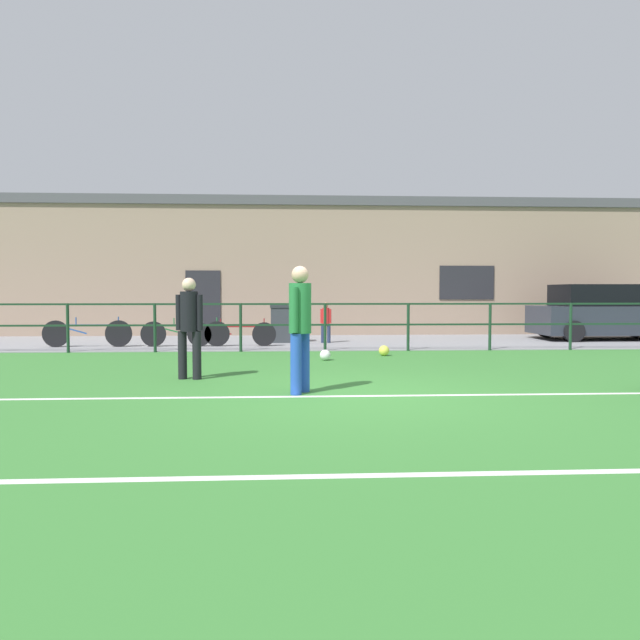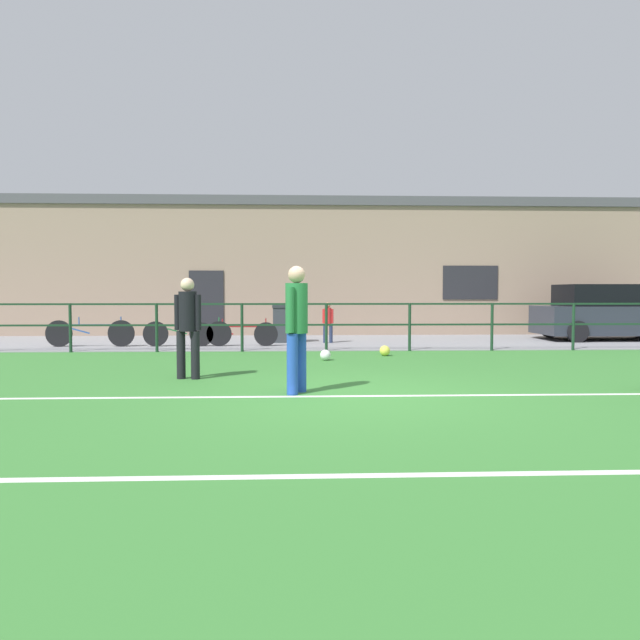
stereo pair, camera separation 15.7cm
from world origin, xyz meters
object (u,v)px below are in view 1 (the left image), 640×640
soccer_ball_match (325,355)px  trash_bin_0 (282,323)px  soccer_ball_spare (384,351)px  bicycle_parked_2 (185,333)px  player_striker (300,321)px  bicycle_parked_0 (87,333)px  bicycle_parked_1 (232,334)px  spectator_child (326,320)px  player_goalkeeper (189,322)px  parked_car_red (604,313)px

soccer_ball_match → trash_bin_0: size_ratio=0.21×
soccer_ball_spare → bicycle_parked_2: bearing=154.3°
player_striker → soccer_ball_match: 4.07m
player_striker → soccer_ball_spare: player_striker is taller
bicycle_parked_0 → trash_bin_0: size_ratio=2.16×
bicycle_parked_1 → bicycle_parked_0: bearing=180.0°
soccer_ball_spare → bicycle_parked_2: bicycle_parked_2 is taller
player_striker → bicycle_parked_1: bearing=-139.9°
soccer_ball_spare → bicycle_parked_1: 4.24m
spectator_child → trash_bin_0: 1.22m
player_goalkeeper → trash_bin_0: bearing=89.2°
soccer_ball_match → bicycle_parked_1: size_ratio=0.10×
bicycle_parked_2 → trash_bin_0: trash_bin_0 is taller
trash_bin_0 → spectator_child: bearing=-11.9°
player_goalkeeper → bicycle_parked_1: (0.15, 5.59, -0.59)m
player_striker → trash_bin_0: bearing=-150.5°
spectator_child → parked_car_red: size_ratio=0.27×
soccer_ball_match → bicycle_parked_2: 4.60m
player_striker → parked_car_red: size_ratio=0.43×
player_goalkeeper → parked_car_red: (10.89, 7.24, -0.15)m
soccer_ball_spare → parked_car_red: 8.21m
bicycle_parked_0 → trash_bin_0: (4.93, 1.15, 0.17)m
player_goalkeeper → soccer_ball_match: bearing=58.0°
parked_car_red → trash_bin_0: bearing=-177.0°
bicycle_parked_1 → player_striker: bearing=-77.1°
soccer_ball_spare → parked_car_red: bearing=28.7°
player_striker → bicycle_parked_1: 7.23m
soccer_ball_match → spectator_child: bearing=86.1°
player_goalkeeper → bicycle_parked_2: 5.71m
soccer_ball_match → parked_car_red: (8.53, 4.74, 0.67)m
bicycle_parked_1 → trash_bin_0: trash_bin_0 is taller
player_goalkeeper → bicycle_parked_2: (-1.04, 5.59, -0.57)m
player_goalkeeper → parked_car_red: 13.07m
bicycle_parked_1 → trash_bin_0: size_ratio=2.18×
bicycle_parked_0 → bicycle_parked_2: bearing=0.0°
parked_car_red → soccer_ball_match: bearing=-151.0°
bicycle_parked_1 → trash_bin_0: bearing=41.8°
player_striker → bicycle_parked_2: 7.58m
parked_car_red → bicycle_parked_1: bearing=-171.3°
soccer_ball_spare → spectator_child: size_ratio=0.21×
spectator_child → bicycle_parked_0: spectator_child is taller
soccer_ball_spare → trash_bin_0: size_ratio=0.22×
soccer_ball_spare → trash_bin_0: trash_bin_0 is taller
parked_car_red → bicycle_parked_0: (-14.38, -1.65, -0.41)m
player_striker → soccer_ball_match: size_ratio=7.95×
spectator_child → bicycle_parked_1: size_ratio=0.49×
player_striker → soccer_ball_match: (0.60, 3.93, -0.89)m
player_striker → parked_car_red: (9.13, 8.66, -0.22)m
player_striker → trash_bin_0: 8.19m
bicycle_parked_0 → bicycle_parked_2: 2.46m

